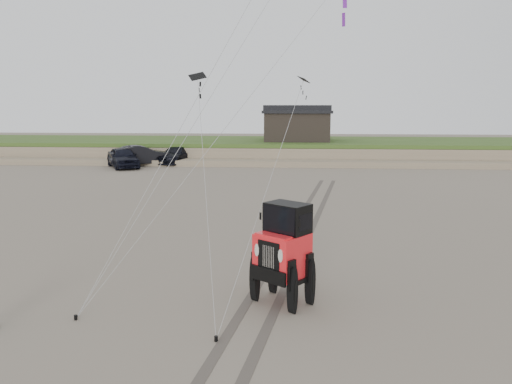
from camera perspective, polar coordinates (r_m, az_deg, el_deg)
ground at (r=12.19m, az=-4.70°, el=-14.55°), size 160.00×160.00×0.00m
dune_ridge at (r=48.67m, az=2.30°, el=4.88°), size 160.00×14.25×1.73m
cabin at (r=47.99m, az=4.70°, el=7.67°), size 6.40×5.40×3.35m
truck_a at (r=42.40m, az=-14.96°, el=3.84°), size 4.22×5.23×1.67m
truck_b at (r=43.36m, az=-13.02°, el=4.08°), size 5.46×4.05×1.72m
truck_c at (r=44.44m, az=-9.04°, el=4.20°), size 3.20×5.51×1.50m
jeep at (r=12.87m, az=3.03°, el=-8.23°), size 5.27×5.90×2.08m
stake_main at (r=12.96m, az=-19.91°, el=-13.33°), size 0.08×0.08×0.12m
stake_aux at (r=11.26m, az=-4.59°, el=-16.37°), size 0.08×0.08×0.12m
tire_tracks at (r=19.61m, az=4.84°, el=-5.04°), size 5.22×29.74×0.01m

